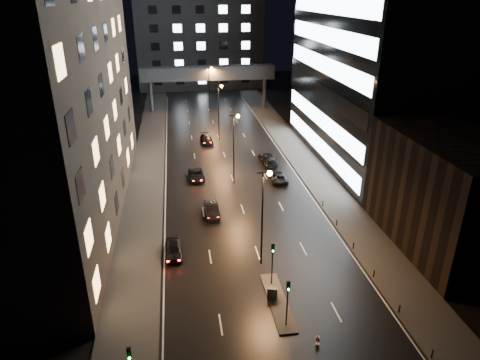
{
  "coord_description": "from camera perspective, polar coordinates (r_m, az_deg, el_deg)",
  "views": [
    {
      "loc": [
        -7.55,
        -27.43,
        25.24
      ],
      "look_at": [
        -0.32,
        20.1,
        4.0
      ],
      "focal_mm": 32.0,
      "sensor_mm": 36.0,
      "label": 1
    }
  ],
  "objects": [
    {
      "name": "ground",
      "position": [
        72.4,
        -2.12,
        3.41
      ],
      "size": [
        160.0,
        160.0,
        0.0
      ],
      "primitive_type": "plane",
      "color": "black",
      "rests_on": "ground"
    },
    {
      "name": "car_away_d",
      "position": [
        78.12,
        -4.48,
        5.44
      ],
      "size": [
        2.33,
        4.83,
        1.36
      ],
      "primitive_type": "imported",
      "rotation": [
        0.0,
        0.0,
        0.09
      ],
      "color": "black",
      "rests_on": "ground"
    },
    {
      "name": "car_away_a",
      "position": [
        45.47,
        -8.88,
        -9.11
      ],
      "size": [
        1.87,
        4.33,
        1.45
      ],
      "primitive_type": "imported",
      "rotation": [
        0.0,
        0.0,
        0.03
      ],
      "color": "black",
      "rests_on": "ground"
    },
    {
      "name": "sidewalk_left",
      "position": [
        67.49,
        -12.22,
        1.38
      ],
      "size": [
        5.0,
        110.0,
        0.15
      ],
      "primitive_type": "cube",
      "color": "#383533",
      "rests_on": "ground"
    },
    {
      "name": "building_left",
      "position": [
        53.82,
        -25.8,
        16.01
      ],
      "size": [
        15.0,
        48.0,
        40.0
      ],
      "primitive_type": "cube",
      "color": "#2D2319",
      "rests_on": "ground"
    },
    {
      "name": "car_toward_a",
      "position": [
        62.05,
        5.12,
        0.4
      ],
      "size": [
        2.3,
        4.8,
        1.32
      ],
      "primitive_type": "imported",
      "rotation": [
        0.0,
        0.0,
        3.12
      ],
      "color": "black",
      "rests_on": "ground"
    },
    {
      "name": "bollard_row",
      "position": [
        45.62,
        16.09,
        -10.15
      ],
      "size": [
        0.12,
        25.12,
        0.9
      ],
      "color": "black",
      "rests_on": "ground"
    },
    {
      "name": "streetlight_mid_b",
      "position": [
        78.11,
        -2.77,
        9.92
      ],
      "size": [
        1.45,
        0.5,
        10.15
      ],
      "color": "black",
      "rests_on": "ground"
    },
    {
      "name": "car_toward_b",
      "position": [
        68.38,
        3.75,
        2.85
      ],
      "size": [
        2.57,
        5.68,
        1.61
      ],
      "primitive_type": "imported",
      "rotation": [
        0.0,
        0.0,
        3.2
      ],
      "color": "black",
      "rests_on": "ground"
    },
    {
      "name": "car_away_c",
      "position": [
        62.76,
        -5.82,
        0.64
      ],
      "size": [
        2.41,
        4.81,
        1.31
      ],
      "primitive_type": "imported",
      "rotation": [
        0.0,
        0.0,
        0.05
      ],
      "color": "black",
      "rests_on": "ground"
    },
    {
      "name": "traffic_signal_far",
      "position": [
        35.36,
        6.37,
        -15.12
      ],
      "size": [
        0.28,
        0.34,
        4.4
      ],
      "color": "black",
      "rests_on": "median_island"
    },
    {
      "name": "median_island",
      "position": [
        39.51,
        5.03,
        -15.84
      ],
      "size": [
        1.6,
        8.0,
        0.15
      ],
      "primitive_type": "cube",
      "color": "#383533",
      "rests_on": "ground"
    },
    {
      "name": "streetlight_far",
      "position": [
        97.56,
        -4.05,
        12.7
      ],
      "size": [
        1.45,
        0.5,
        10.15
      ],
      "color": "black",
      "rests_on": "ground"
    },
    {
      "name": "skybridge",
      "position": [
        99.17,
        -4.28,
        13.96
      ],
      "size": [
        30.0,
        3.0,
        10.0
      ],
      "color": "#333335",
      "rests_on": "ground"
    },
    {
      "name": "utility_cabinet",
      "position": [
        39.35,
        4.34,
        -14.81
      ],
      "size": [
        0.97,
        0.7,
        1.13
      ],
      "primitive_type": "cube",
      "rotation": [
        0.0,
        0.0,
        -0.29
      ],
      "color": "#49494C",
      "rests_on": "median_island"
    },
    {
      "name": "cone_a",
      "position": [
        35.93,
        10.28,
        -20.76
      ],
      "size": [
        0.43,
        0.43,
        0.46
      ],
      "primitive_type": "cone",
      "rotation": [
        0.0,
        0.0,
        0.18
      ],
      "color": "orange",
      "rests_on": "ground"
    },
    {
      "name": "building_far",
      "position": [
        126.3,
        -5.44,
        17.95
      ],
      "size": [
        34.0,
        14.0,
        25.0
      ],
      "primitive_type": "cube",
      "color": "#333335",
      "rests_on": "ground"
    },
    {
      "name": "building_right_glass",
      "position": [
        71.35,
        19.78,
        20.35
      ],
      "size": [
        20.0,
        36.0,
        45.0
      ],
      "primitive_type": "cube",
      "color": "black",
      "rests_on": "ground"
    },
    {
      "name": "cone_b",
      "position": [
        36.44,
        10.34,
        -19.99
      ],
      "size": [
        0.42,
        0.42,
        0.47
      ],
      "primitive_type": "cone",
      "rotation": [
        0.0,
        0.0,
        0.3
      ],
      "color": "#FA380D",
      "rests_on": "ground"
    },
    {
      "name": "streetlight_mid_a",
      "position": [
        59.02,
        -0.69,
        5.32
      ],
      "size": [
        1.45,
        0.5,
        10.15
      ],
      "color": "black",
      "rests_on": "ground"
    },
    {
      "name": "traffic_signal_near",
      "position": [
        39.64,
        4.35,
        -10.21
      ],
      "size": [
        0.28,
        0.34,
        4.4
      ],
      "color": "black",
      "rests_on": "median_island"
    },
    {
      "name": "streetlight_near",
      "position": [
        40.82,
        3.23,
        -3.54
      ],
      "size": [
        1.45,
        0.5,
        10.15
      ],
      "color": "black",
      "rests_on": "ground"
    },
    {
      "name": "building_right_low",
      "position": [
        49.56,
        26.05,
        -1.59
      ],
      "size": [
        10.0,
        18.0,
        12.0
      ],
      "primitive_type": "cube",
      "color": "black",
      "rests_on": "ground"
    },
    {
      "name": "sidewalk_right",
      "position": [
        70.24,
        8.55,
        2.56
      ],
      "size": [
        5.0,
        110.0,
        0.15
      ],
      "primitive_type": "cube",
      "color": "#383533",
      "rests_on": "ground"
    },
    {
      "name": "car_away_b",
      "position": [
        52.69,
        -3.78,
        -3.93
      ],
      "size": [
        1.75,
        4.54,
        1.48
      ],
      "primitive_type": "imported",
      "rotation": [
        0.0,
        0.0,
        0.04
      ],
      "color": "black",
      "rests_on": "ground"
    }
  ]
}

